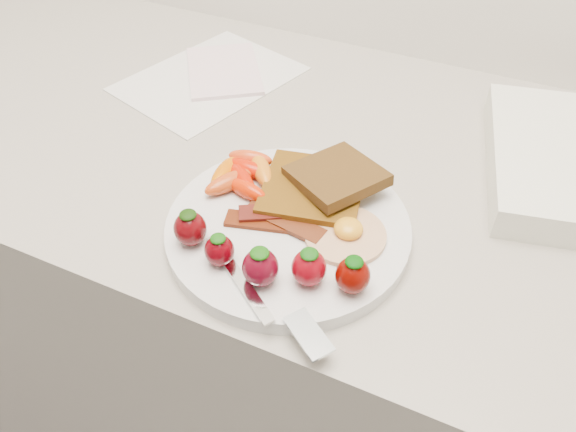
% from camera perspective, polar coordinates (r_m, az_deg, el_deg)
% --- Properties ---
extents(counter, '(2.00, 0.60, 0.90)m').
position_cam_1_polar(counter, '(1.08, 2.35, -12.91)').
color(counter, gray).
rests_on(counter, ground).
extents(plate, '(0.27, 0.27, 0.02)m').
position_cam_1_polar(plate, '(0.62, 0.00, -1.26)').
color(plate, silver).
rests_on(plate, counter).
extents(toast_lower, '(0.13, 0.13, 0.01)m').
position_cam_1_polar(toast_lower, '(0.65, 2.53, 2.74)').
color(toast_lower, '#42290A').
rests_on(toast_lower, plate).
extents(toast_upper, '(0.13, 0.13, 0.02)m').
position_cam_1_polar(toast_upper, '(0.65, 4.95, 4.09)').
color(toast_upper, '#3D250E').
rests_on(toast_upper, toast_lower).
extents(fried_egg, '(0.10, 0.10, 0.02)m').
position_cam_1_polar(fried_egg, '(0.60, 5.92, -1.73)').
color(fried_egg, beige).
rests_on(fried_egg, plate).
extents(bacon_strips, '(0.11, 0.08, 0.01)m').
position_cam_1_polar(bacon_strips, '(0.61, -1.00, -0.25)').
color(bacon_strips, '#410D03').
rests_on(bacon_strips, plate).
extents(baby_carrots, '(0.08, 0.10, 0.02)m').
position_cam_1_polar(baby_carrots, '(0.66, -4.62, 4.24)').
color(baby_carrots, red).
rests_on(baby_carrots, plate).
extents(strawberries, '(0.21, 0.06, 0.04)m').
position_cam_1_polar(strawberries, '(0.55, -2.12, -4.24)').
color(strawberries, '#4C0408').
rests_on(strawberries, plate).
extents(fork, '(0.17, 0.10, 0.00)m').
position_cam_1_polar(fork, '(0.54, -1.96, -8.69)').
color(fork, silver).
rests_on(fork, plate).
extents(paper_sheet, '(0.26, 0.30, 0.00)m').
position_cam_1_polar(paper_sheet, '(0.90, -7.95, 13.64)').
color(paper_sheet, silver).
rests_on(paper_sheet, counter).
extents(notepad, '(0.18, 0.19, 0.01)m').
position_cam_1_polar(notepad, '(0.92, -6.55, 14.49)').
color(notepad, silver).
rests_on(notepad, paper_sheet).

